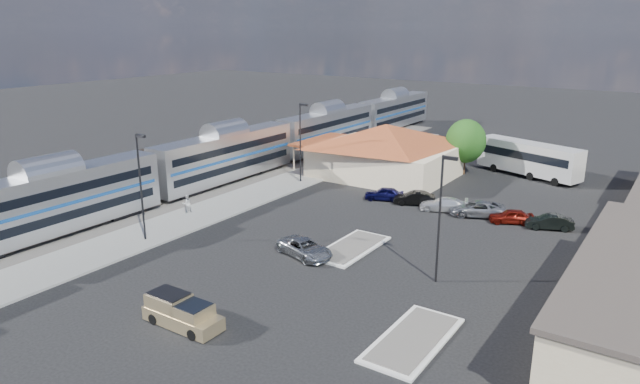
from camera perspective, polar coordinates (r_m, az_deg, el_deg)
The scene contains 22 objects.
ground at distance 46.25m, azimuth -2.42°, elevation -5.42°, with size 280.00×280.00×0.00m, color black.
railbed at distance 65.31m, azimuth -13.24°, elevation 0.72°, with size 16.00×100.00×0.12m, color #4C4944.
platform at distance 57.81m, azimuth -8.54°, elevation -1.01°, with size 5.50×92.00×0.18m, color gray.
passenger_train at distance 64.92m, azimuth -9.37°, elevation 3.40°, with size 3.00×104.00×5.55m.
freight_cars at distance 64.92m, azimuth -17.34°, elevation 2.02°, with size 2.80×46.00×4.00m.
station_depot at distance 67.33m, azimuth 6.50°, elevation 4.20°, with size 18.35×12.24×6.20m.
traffic_island_south at distance 45.72m, azimuth 3.14°, elevation -5.55°, with size 3.30×7.50×0.21m.
traffic_island_north at distance 33.59m, azimuth 9.29°, elevation -14.31°, with size 3.30×7.50×0.21m.
lamp_plat_s at distance 47.75m, azimuth -17.48°, elevation 1.27°, with size 1.08×0.25×9.00m.
lamp_plat_n at distance 63.43m, azimuth -1.92°, elevation 5.59°, with size 1.08×0.25×9.00m.
lamp_lot at distance 38.93m, azimuth 12.04°, elevation -1.65°, with size 1.08×0.25×9.00m.
tree_depot at distance 69.65m, azimuth 14.37°, elevation 4.95°, with size 4.71×4.71×6.63m.
pickup_truck at distance 35.21m, azimuth -13.57°, elevation -11.69°, with size 5.08×1.92×1.75m.
suv at distance 43.98m, azimuth -1.53°, elevation -5.61°, with size 2.28×4.95×1.38m, color #9A9EA2.
coach_bus at distance 71.20m, azimuth 20.15°, elevation 3.29°, with size 12.71×6.72×4.02m.
person_b at distance 54.92m, azimuth -13.16°, elevation -1.12°, with size 0.86×0.67×1.77m, color silver.
parked_car_a at distance 58.32m, azimuth 6.42°, elevation -0.17°, with size 1.60×3.98×1.36m, color #0C0B3B.
parked_car_b at distance 57.26m, azimuth 9.40°, elevation -0.61°, with size 1.43×4.09×1.35m, color black.
parked_car_c at distance 55.83m, azimuth 12.25°, elevation -1.22°, with size 1.85×4.55×1.32m, color white.
parked_car_d at distance 55.07m, azimuth 15.46°, elevation -1.62°, with size 2.40×5.20×1.45m, color gray.
parked_car_e at distance 53.98m, azimuth 18.56°, elevation -2.32°, with size 1.55×3.86×1.31m, color maroon.
parked_car_f at distance 53.60m, azimuth 21.93°, elevation -2.79°, with size 1.40×4.01×1.32m, color black.
Camera 1 is at (25.47, -34.62, 17.06)m, focal length 32.00 mm.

